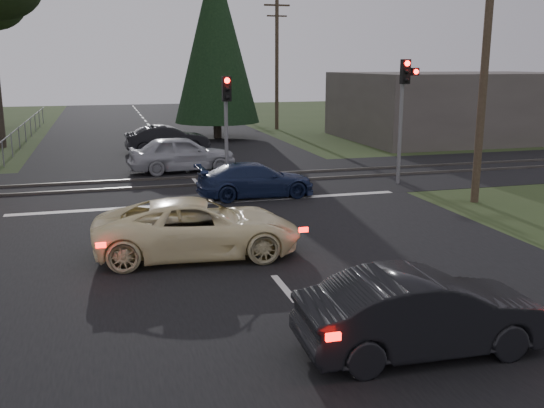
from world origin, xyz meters
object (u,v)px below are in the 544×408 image
object	(u,v)px
dark_hatchback	(423,313)
utility_pole_near	(485,58)
utility_pole_mid	(277,61)
traffic_signal_right	(404,97)
cream_coupe	(198,228)
blue_sedan	(256,180)
dark_car_far	(167,139)
utility_pole_far	(213,62)
traffic_signal_center	(227,112)
silver_car	(182,154)

from	to	relation	value
dark_hatchback	utility_pole_near	bearing A→B (deg)	-35.65
utility_pole_near	utility_pole_mid	distance (m)	24.00
dark_hatchback	traffic_signal_right	bearing A→B (deg)	-23.95
traffic_signal_right	cream_coupe	size ratio (longest dim) A/B	0.95
blue_sedan	dark_car_far	size ratio (longest dim) A/B	0.96
dark_car_far	cream_coupe	bearing A→B (deg)	174.08
utility_pole_far	traffic_signal_right	bearing A→B (deg)	-91.20
utility_pole_near	blue_sedan	xyz separation A→B (m)	(-6.91, 2.74, -4.13)
utility_pole_near	blue_sedan	size ratio (longest dim) A/B	2.19
cream_coupe	dark_hatchback	distance (m)	6.57
traffic_signal_center	utility_pole_mid	size ratio (longest dim) A/B	0.46
traffic_signal_right	dark_car_far	world-z (taller)	traffic_signal_right
traffic_signal_center	utility_pole_far	size ratio (longest dim) A/B	0.46
utility_pole_far	cream_coupe	world-z (taller)	utility_pole_far
cream_coupe	blue_sedan	xyz separation A→B (m)	(2.94, 6.02, -0.09)
utility_pole_far	dark_car_far	distance (m)	35.90
silver_car	utility_pole_mid	bearing A→B (deg)	-32.79
traffic_signal_right	utility_pole_mid	distance (m)	20.60
utility_pole_near	silver_car	world-z (taller)	utility_pole_near
traffic_signal_right	silver_car	size ratio (longest dim) A/B	1.04
utility_pole_far	blue_sedan	xyz separation A→B (m)	(-6.91, -46.26, -4.13)
silver_car	utility_pole_near	bearing A→B (deg)	-137.86
traffic_signal_center	traffic_signal_right	bearing A→B (deg)	-10.41
utility_pole_far	silver_car	world-z (taller)	utility_pole_far
dark_hatchback	silver_car	world-z (taller)	silver_car
traffic_signal_right	dark_car_far	size ratio (longest dim) A/B	1.10
silver_car	dark_car_far	size ratio (longest dim) A/B	1.06
traffic_signal_right	utility_pole_far	world-z (taller)	utility_pole_far
dark_car_far	utility_pole_far	bearing A→B (deg)	-16.33
utility_pole_mid	utility_pole_near	bearing A→B (deg)	-90.00
dark_car_far	blue_sedan	bearing A→B (deg)	-173.46
traffic_signal_center	dark_car_far	xyz separation A→B (m)	(-1.20, 9.72, -2.10)
cream_coupe	dark_car_far	world-z (taller)	dark_car_far
utility_pole_far	silver_car	xyz separation A→B (m)	(-8.70, -40.48, -3.95)
traffic_signal_center	dark_hatchback	size ratio (longest dim) A/B	1.01
utility_pole_mid	dark_hatchback	xyz separation A→B (m)	(-7.18, -33.29, -4.06)
utility_pole_near	utility_pole_mid	bearing A→B (deg)	90.00
dark_hatchback	dark_car_far	world-z (taller)	dark_car_far
traffic_signal_center	dark_hatchback	bearing A→B (deg)	-88.70
utility_pole_mid	cream_coupe	world-z (taller)	utility_pole_mid
utility_pole_mid	utility_pole_far	size ratio (longest dim) A/B	1.00
traffic_signal_right	blue_sedan	world-z (taller)	traffic_signal_right
utility_pole_near	silver_car	size ratio (longest dim) A/B	1.99
traffic_signal_right	dark_hatchback	distance (m)	14.44
traffic_signal_right	dark_car_far	bearing A→B (deg)	125.34
dark_hatchback	silver_car	bearing A→B (deg)	6.95
utility_pole_near	dark_car_far	bearing A→B (deg)	121.14
traffic_signal_right	traffic_signal_center	xyz separation A→B (m)	(-6.55, 1.20, -0.51)
utility_pole_near	utility_pole_mid	size ratio (longest dim) A/B	1.00
traffic_signal_center	cream_coupe	size ratio (longest dim) A/B	0.83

